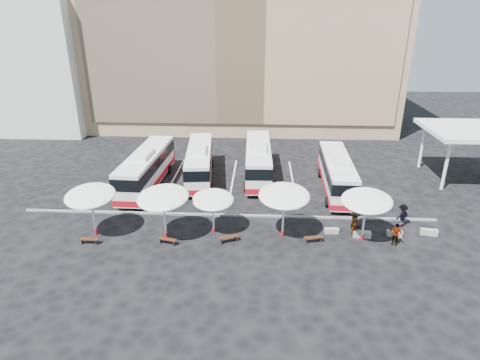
{
  "coord_description": "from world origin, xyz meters",
  "views": [
    {
      "loc": [
        2.66,
        -28.86,
        15.44
      ],
      "look_at": [
        1.0,
        3.0,
        2.2
      ],
      "focal_mm": 30.0,
      "sensor_mm": 36.0,
      "label": 1
    }
  ],
  "objects_px": {
    "wood_bench_0": "(89,240)",
    "wood_bench_1": "(168,240)",
    "sunshade_1": "(163,198)",
    "wood_bench_3": "(313,238)",
    "bus_1": "(200,161)",
    "sunshade_2": "(213,200)",
    "passenger_3": "(402,215)",
    "bus_0": "(147,167)",
    "passenger_1": "(356,215)",
    "passenger_0": "(354,226)",
    "sunshade_4": "(367,201)",
    "conc_bench_1": "(362,234)",
    "conc_bench_3": "(429,232)",
    "sunshade_3": "(284,196)",
    "wood_bench_2": "(228,238)",
    "bus_3": "(337,172)",
    "conc_bench_2": "(395,234)",
    "conc_bench_0": "(332,231)",
    "passenger_2": "(395,234)",
    "bus_2": "(258,159)"
  },
  "relations": [
    {
      "from": "conc_bench_3",
      "to": "passenger_3",
      "type": "bearing_deg",
      "value": 142.99
    },
    {
      "from": "wood_bench_1",
      "to": "wood_bench_2",
      "type": "xyz_separation_m",
      "value": [
        4.37,
        0.5,
        0.03
      ]
    },
    {
      "from": "wood_bench_2",
      "to": "conc_bench_1",
      "type": "relative_size",
      "value": 1.17
    },
    {
      "from": "sunshade_4",
      "to": "conc_bench_1",
      "type": "bearing_deg",
      "value": 76.55
    },
    {
      "from": "conc_bench_3",
      "to": "conc_bench_2",
      "type": "bearing_deg",
      "value": -173.16
    },
    {
      "from": "bus_0",
      "to": "conc_bench_3",
      "type": "xyz_separation_m",
      "value": [
        23.63,
        -8.16,
        -1.67
      ]
    },
    {
      "from": "bus_3",
      "to": "conc_bench_1",
      "type": "xyz_separation_m",
      "value": [
        0.54,
        -8.69,
        -1.55
      ]
    },
    {
      "from": "sunshade_4",
      "to": "passenger_0",
      "type": "relative_size",
      "value": 2.75
    },
    {
      "from": "bus_1",
      "to": "wood_bench_2",
      "type": "xyz_separation_m",
      "value": [
        3.87,
        -12.29,
        -1.45
      ]
    },
    {
      "from": "sunshade_2",
      "to": "conc_bench_1",
      "type": "xyz_separation_m",
      "value": [
        11.13,
        -0.17,
        -2.51
      ]
    },
    {
      "from": "sunshade_4",
      "to": "wood_bench_1",
      "type": "bearing_deg",
      "value": -174.71
    },
    {
      "from": "conc_bench_2",
      "to": "conc_bench_0",
      "type": "bearing_deg",
      "value": 177.69
    },
    {
      "from": "wood_bench_1",
      "to": "passenger_3",
      "type": "xyz_separation_m",
      "value": [
        17.71,
        3.59,
        0.61
      ]
    },
    {
      "from": "sunshade_2",
      "to": "passenger_3",
      "type": "bearing_deg",
      "value": 6.77
    },
    {
      "from": "bus_0",
      "to": "bus_1",
      "type": "distance_m",
      "value": 5.27
    },
    {
      "from": "bus_0",
      "to": "wood_bench_1",
      "type": "height_order",
      "value": "bus_0"
    },
    {
      "from": "passenger_1",
      "to": "wood_bench_0",
      "type": "bearing_deg",
      "value": 53.22
    },
    {
      "from": "passenger_1",
      "to": "passenger_0",
      "type": "bearing_deg",
      "value": 117.27
    },
    {
      "from": "passenger_2",
      "to": "wood_bench_0",
      "type": "bearing_deg",
      "value": -147.68
    },
    {
      "from": "conc_bench_0",
      "to": "conc_bench_2",
      "type": "relative_size",
      "value": 0.96
    },
    {
      "from": "bus_0",
      "to": "bus_1",
      "type": "xyz_separation_m",
      "value": [
        4.73,
        2.32,
        -0.11
      ]
    },
    {
      "from": "sunshade_1",
      "to": "sunshade_4",
      "type": "distance_m",
      "value": 14.51
    },
    {
      "from": "sunshade_4",
      "to": "conc_bench_0",
      "type": "relative_size",
      "value": 4.46
    },
    {
      "from": "sunshade_1",
      "to": "passenger_2",
      "type": "distance_m",
      "value": 16.86
    },
    {
      "from": "sunshade_3",
      "to": "passenger_0",
      "type": "xyz_separation_m",
      "value": [
        5.34,
        0.31,
        -2.47
      ]
    },
    {
      "from": "bus_0",
      "to": "conc_bench_1",
      "type": "xyz_separation_m",
      "value": [
        18.5,
        -8.77,
        -1.66
      ]
    },
    {
      "from": "wood_bench_0",
      "to": "wood_bench_1",
      "type": "relative_size",
      "value": 0.96
    },
    {
      "from": "sunshade_3",
      "to": "wood_bench_2",
      "type": "bearing_deg",
      "value": -165.07
    },
    {
      "from": "wood_bench_0",
      "to": "bus_1",
      "type": "bearing_deg",
      "value": 64.65
    },
    {
      "from": "sunshade_4",
      "to": "sunshade_2",
      "type": "bearing_deg",
      "value": 177.14
    },
    {
      "from": "wood_bench_2",
      "to": "passenger_2",
      "type": "bearing_deg",
      "value": 1.21
    },
    {
      "from": "wood_bench_1",
      "to": "passenger_2",
      "type": "relative_size",
      "value": 0.83
    },
    {
      "from": "sunshade_1",
      "to": "passenger_3",
      "type": "relative_size",
      "value": 2.35
    },
    {
      "from": "bus_0",
      "to": "conc_bench_2",
      "type": "bearing_deg",
      "value": -19.81
    },
    {
      "from": "sunshade_3",
      "to": "conc_bench_1",
      "type": "distance_m",
      "value": 6.68
    },
    {
      "from": "conc_bench_3",
      "to": "passenger_2",
      "type": "relative_size",
      "value": 0.72
    },
    {
      "from": "sunshade_1",
      "to": "sunshade_2",
      "type": "distance_m",
      "value": 3.65
    },
    {
      "from": "bus_1",
      "to": "sunshade_1",
      "type": "xyz_separation_m",
      "value": [
        -0.82,
        -11.96,
        1.52
      ]
    },
    {
      "from": "wood_bench_1",
      "to": "wood_bench_3",
      "type": "height_order",
      "value": "wood_bench_3"
    },
    {
      "from": "passenger_0",
      "to": "passenger_1",
      "type": "distance_m",
      "value": 1.59
    },
    {
      "from": "bus_2",
      "to": "wood_bench_1",
      "type": "xyz_separation_m",
      "value": [
        -6.38,
        -13.48,
        -1.54
      ]
    },
    {
      "from": "wood_bench_0",
      "to": "wood_bench_1",
      "type": "distance_m",
      "value": 5.69
    },
    {
      "from": "wood_bench_3",
      "to": "passenger_1",
      "type": "relative_size",
      "value": 0.75
    },
    {
      "from": "bus_0",
      "to": "bus_1",
      "type": "height_order",
      "value": "bus_0"
    },
    {
      "from": "conc_bench_0",
      "to": "conc_bench_1",
      "type": "relative_size",
      "value": 0.82
    },
    {
      "from": "conc_bench_1",
      "to": "passenger_3",
      "type": "distance_m",
      "value": 3.98
    },
    {
      "from": "wood_bench_1",
      "to": "bus_1",
      "type": "bearing_deg",
      "value": 87.73
    },
    {
      "from": "bus_0",
      "to": "bus_1",
      "type": "relative_size",
      "value": 1.05
    },
    {
      "from": "passenger_0",
      "to": "passenger_1",
      "type": "bearing_deg",
      "value": 38.52
    },
    {
      "from": "sunshade_1",
      "to": "wood_bench_3",
      "type": "distance_m",
      "value": 11.29
    }
  ]
}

